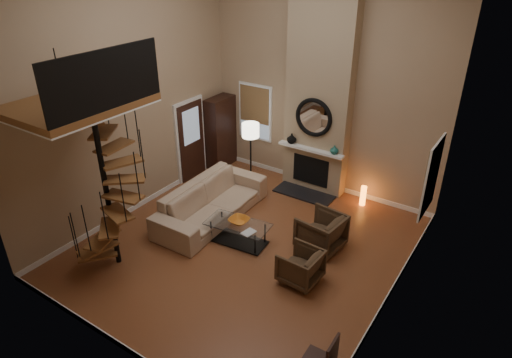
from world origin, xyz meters
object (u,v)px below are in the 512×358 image
Objects in this scene: armchair_near at (324,233)px; armchair_far at (303,267)px; hutch at (221,133)px; accent_lamp at (363,196)px; coffee_table at (238,230)px; floor_lamp at (251,135)px; sofa at (212,201)px.

armchair_far is (0.16, -1.19, 0.00)m from armchair_near.
hutch is 4.11× the size of accent_lamp.
hutch is 3.82m from coffee_table.
armchair_near is at bearing 27.22° from coffee_table.
accent_lamp is (2.75, 0.72, -1.16)m from floor_lamp.
floor_lamp reaches higher than sofa.
armchair_near is (2.65, 0.33, -0.04)m from sofa.
sofa reaches higher than coffee_table.
floor_lamp is at bearing 0.74° from sofa.
hutch reaches higher than sofa.
accent_lamp is at bearing -173.98° from armchair_near.
sofa is at bearing -104.36° from armchair_far.
armchair_near is at bearing -169.77° from armchair_far.
armchair_far is 3.98m from floor_lamp.
hutch is 1.46× the size of coffee_table.
sofa is at bearing 155.90° from coffee_table.
floor_lamp reaches higher than armchair_near.
sofa is 4.14× the size of armchair_far.
armchair_near is 2.06m from accent_lamp.
hutch is at bearing 132.59° from coffee_table.
accent_lamp is (-0.13, 3.25, -0.10)m from armchair_far.
coffee_table is at bearing -55.95° from armchair_near.
floor_lamp is (-2.88, 2.53, 1.06)m from armchair_far.
sofa is at bearing -87.80° from floor_lamp.
hutch is 5.35m from armchair_far.
floor_lamp is 3.07m from accent_lamp.
coffee_table is at bearing -119.26° from accent_lamp.
accent_lamp is at bearing 60.74° from coffee_table.
armchair_far reaches higher than accent_lamp.
floor_lamp reaches higher than coffee_table.
floor_lamp is at bearing -128.78° from armchair_far.
armchair_far reaches higher than coffee_table.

